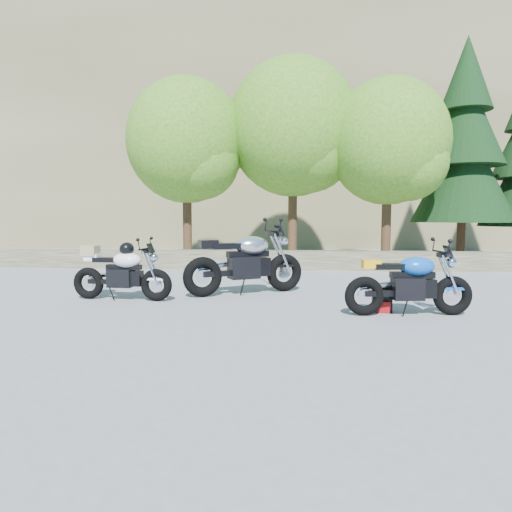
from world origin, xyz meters
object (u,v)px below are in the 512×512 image
(silver_bike, at_px, (246,263))
(blue_bike, at_px, (410,284))
(white_bike, at_px, (121,272))
(backpack, at_px, (382,299))

(silver_bike, xyz_separation_m, blue_bike, (2.58, -1.63, -0.12))
(white_bike, bearing_deg, silver_bike, 25.92)
(backpack, bearing_deg, silver_bike, 152.49)
(silver_bike, relative_size, backpack, 5.54)
(blue_bike, bearing_deg, silver_bike, 141.40)
(blue_bike, bearing_deg, white_bike, 163.47)
(white_bike, xyz_separation_m, backpack, (4.31, -0.60, -0.30))
(white_bike, bearing_deg, backpack, -2.84)
(blue_bike, bearing_deg, backpack, 138.96)
(silver_bike, bearing_deg, white_bike, 172.99)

